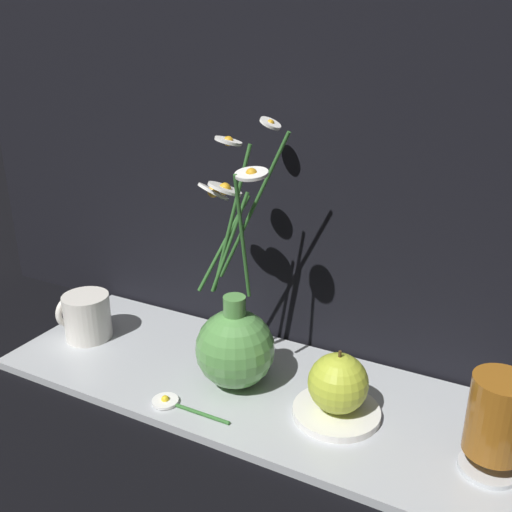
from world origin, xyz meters
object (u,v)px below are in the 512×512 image
Objects in this scene: vase_with_flowers at (235,341)px; tea_glass at (497,420)px; orange_fruit at (338,383)px; yellow_mug at (86,316)px.

vase_with_flowers is 2.96× the size of tea_glass.
vase_with_flowers is 0.16m from orange_fruit.
tea_glass reaches higher than orange_fruit.
vase_with_flowers reaches higher than yellow_mug.
vase_with_flowers is 0.34m from tea_glass.
tea_glass is at bearing -4.11° from orange_fruit.
tea_glass is at bearing -3.04° from vase_with_flowers.
yellow_mug is 0.43m from orange_fruit.
yellow_mug is 0.70× the size of tea_glass.
yellow_mug is at bearing 179.70° from vase_with_flowers.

